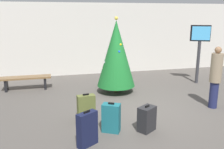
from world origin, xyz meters
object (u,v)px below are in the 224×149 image
object	(u,v)px
suitcase_0	(111,118)
suitcase_2	(147,119)
traveller_0	(215,76)
suitcase_3	(86,108)
waiting_bench	(26,80)
flight_info_kiosk	(199,44)
holiday_tree	(116,54)
suitcase_1	(87,129)

from	to	relation	value
suitcase_0	suitcase_2	world-z (taller)	suitcase_0
traveller_0	suitcase_3	size ratio (longest dim) A/B	2.49
waiting_bench	traveller_0	size ratio (longest dim) A/B	0.99
flight_info_kiosk	traveller_0	size ratio (longest dim) A/B	1.26
holiday_tree	suitcase_1	xyz separation A→B (m)	(-1.48, -3.32, -0.98)
traveller_0	suitcase_3	world-z (taller)	traveller_0
suitcase_2	waiting_bench	bearing A→B (deg)	126.68
traveller_0	suitcase_2	distance (m)	2.65
traveller_0	suitcase_1	xyz separation A→B (m)	(-3.82, -1.24, -0.58)
holiday_tree	flight_info_kiosk	bearing A→B (deg)	6.12
suitcase_2	suitcase_3	bearing A→B (deg)	144.80
traveller_0	suitcase_2	size ratio (longest dim) A/B	2.84
suitcase_1	waiting_bench	bearing A→B (deg)	109.83
traveller_0	suitcase_1	bearing A→B (deg)	-162.06
suitcase_0	suitcase_3	bearing A→B (deg)	122.18
waiting_bench	suitcase_2	distance (m)	5.00
waiting_bench	traveller_0	distance (m)	6.24
waiting_bench	suitcase_1	size ratio (longest dim) A/B	2.30
holiday_tree	waiting_bench	world-z (taller)	holiday_tree
waiting_bench	flight_info_kiosk	bearing A→B (deg)	-5.83
waiting_bench	suitcase_0	size ratio (longest dim) A/B	2.49
suitcase_1	suitcase_3	world-z (taller)	suitcase_1
holiday_tree	waiting_bench	bearing A→B (deg)	161.55
suitcase_1	flight_info_kiosk	bearing A→B (deg)	37.21
waiting_bench	suitcase_1	xyz separation A→B (m)	(1.57, -4.34, -0.01)
holiday_tree	flight_info_kiosk	xyz separation A→B (m)	(3.37, 0.36, 0.17)
flight_info_kiosk	suitcase_3	size ratio (longest dim) A/B	3.14
flight_info_kiosk	suitcase_3	bearing A→B (deg)	-152.38
suitcase_1	suitcase_3	size ratio (longest dim) A/B	1.07
flight_info_kiosk	suitcase_0	size ratio (longest dim) A/B	3.17
suitcase_1	suitcase_2	distance (m)	1.46
suitcase_0	suitcase_1	distance (m)	0.79
holiday_tree	flight_info_kiosk	distance (m)	3.39
flight_info_kiosk	traveller_0	bearing A→B (deg)	-112.79
suitcase_2	traveller_0	bearing A→B (deg)	20.74
flight_info_kiosk	waiting_bench	bearing A→B (deg)	174.17
suitcase_2	suitcase_3	xyz separation A→B (m)	(-1.27, 0.90, 0.04)
holiday_tree	suitcase_0	size ratio (longest dim) A/B	3.64
flight_info_kiosk	waiting_bench	distance (m)	6.55
flight_info_kiosk	suitcase_3	xyz separation A→B (m)	(-4.70, -2.46, -1.18)
suitcase_0	suitcase_2	bearing A→B (deg)	-10.96
traveller_0	suitcase_2	bearing A→B (deg)	-159.26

